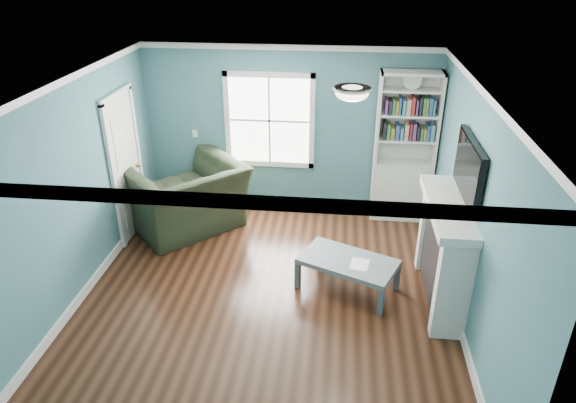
# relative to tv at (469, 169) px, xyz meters

# --- Properties ---
(floor) EXTENTS (5.00, 5.00, 0.00)m
(floor) POSITION_rel_tv_xyz_m (-2.20, -0.20, -1.72)
(floor) COLOR black
(floor) RESTS_ON ground
(room_walls) EXTENTS (5.00, 5.00, 5.00)m
(room_walls) POSITION_rel_tv_xyz_m (-2.20, -0.20, -0.14)
(room_walls) COLOR #3C7077
(room_walls) RESTS_ON ground
(trim) EXTENTS (4.50, 5.00, 2.60)m
(trim) POSITION_rel_tv_xyz_m (-2.20, -0.20, -0.49)
(trim) COLOR white
(trim) RESTS_ON ground
(window) EXTENTS (1.40, 0.06, 1.50)m
(window) POSITION_rel_tv_xyz_m (-2.50, 2.29, -0.27)
(window) COLOR white
(window) RESTS_ON room_walls
(bookshelf) EXTENTS (0.90, 0.35, 2.31)m
(bookshelf) POSITION_rel_tv_xyz_m (-0.43, 2.10, -0.80)
(bookshelf) COLOR silver
(bookshelf) RESTS_ON ground
(fireplace) EXTENTS (0.44, 1.58, 1.30)m
(fireplace) POSITION_rel_tv_xyz_m (-0.12, 0.00, -1.09)
(fireplace) COLOR black
(fireplace) RESTS_ON ground
(tv) EXTENTS (0.06, 1.10, 0.65)m
(tv) POSITION_rel_tv_xyz_m (0.00, 0.00, 0.00)
(tv) COLOR black
(tv) RESTS_ON fireplace
(door) EXTENTS (0.12, 0.98, 2.17)m
(door) POSITION_rel_tv_xyz_m (-4.42, 1.20, -0.65)
(door) COLOR silver
(door) RESTS_ON ground
(ceiling_fixture) EXTENTS (0.38, 0.38, 0.15)m
(ceiling_fixture) POSITION_rel_tv_xyz_m (-1.30, -0.10, 0.82)
(ceiling_fixture) COLOR white
(ceiling_fixture) RESTS_ON room_walls
(light_switch) EXTENTS (0.08, 0.01, 0.12)m
(light_switch) POSITION_rel_tv_xyz_m (-3.70, 2.28, -0.52)
(light_switch) COLOR white
(light_switch) RESTS_ON room_walls
(recliner) EXTENTS (1.83, 1.82, 1.37)m
(recliner) POSITION_rel_tv_xyz_m (-3.65, 1.40, -1.04)
(recliner) COLOR black
(recliner) RESTS_ON ground
(coffee_table) EXTENTS (1.32, 1.05, 0.42)m
(coffee_table) POSITION_rel_tv_xyz_m (-1.23, 0.08, -1.36)
(coffee_table) COLOR #495158
(coffee_table) RESTS_ON ground
(paper_sheet) EXTENTS (0.26, 0.30, 0.00)m
(paper_sheet) POSITION_rel_tv_xyz_m (-1.09, -0.01, -1.30)
(paper_sheet) COLOR white
(paper_sheet) RESTS_ON coffee_table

